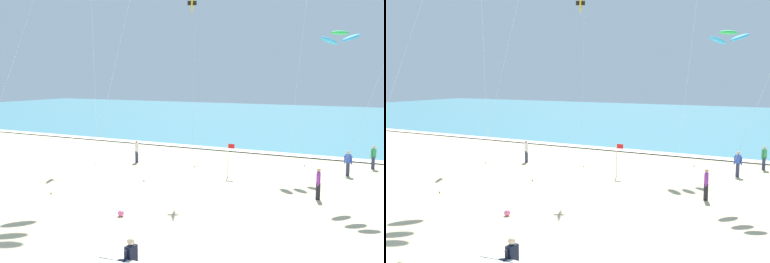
{
  "view_description": "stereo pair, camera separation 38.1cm",
  "coord_description": "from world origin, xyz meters",
  "views": [
    {
      "loc": [
        8.58,
        -10.23,
        6.06
      ],
      "look_at": [
        0.29,
        5.85,
        3.75
      ],
      "focal_mm": 39.86,
      "sensor_mm": 36.0,
      "label": 1
    },
    {
      "loc": [
        8.91,
        -10.05,
        6.06
      ],
      "look_at": [
        0.29,
        5.85,
        3.75
      ],
      "focal_mm": 39.86,
      "sensor_mm": 36.0,
      "label": 2
    }
  ],
  "objects": [
    {
      "name": "surfer_lead",
      "position": [
        1.96,
        -1.21,
        1.04
      ],
      "size": [
        2.0,
        0.94,
        1.71
      ],
      "color": "black",
      "rests_on": "ground"
    },
    {
      "name": "beach_ball",
      "position": [
        -2.46,
        4.39,
        0.14
      ],
      "size": [
        0.28,
        0.28,
        0.28
      ],
      "primitive_type": "sphere",
      "color": "pink",
      "rests_on": "ground"
    },
    {
      "name": "bystander_green_top",
      "position": [
        6.56,
        19.91,
        0.81
      ],
      "size": [
        0.32,
        0.44,
        1.59
      ],
      "color": "#2D334C",
      "rests_on": "ground"
    },
    {
      "name": "bystander_purple_top",
      "position": [
        4.71,
        11.0,
        0.81
      ],
      "size": [
        0.22,
        0.5,
        1.59
      ],
      "color": "black",
      "rests_on": "ground"
    },
    {
      "name": "bystander_white_top",
      "position": [
        -8.62,
        14.54,
        0.81
      ],
      "size": [
        0.43,
        0.33,
        1.59
      ],
      "color": "#2D334C",
      "rests_on": "ground"
    },
    {
      "name": "lifeguard_flag",
      "position": [
        -1.14,
        13.54,
        1.27
      ],
      "size": [
        0.44,
        0.05,
        2.1
      ],
      "color": "silver",
      "rests_on": "ground"
    },
    {
      "name": "ocean_water",
      "position": [
        0.0,
        52.01,
        0.04
      ],
      "size": [
        160.0,
        60.0,
        0.08
      ],
      "primitive_type": "cube",
      "color": "teal",
      "rests_on": "ground"
    },
    {
      "name": "kite_arc_emerald_distant",
      "position": [
        5.21,
        12.51,
        8.04
      ],
      "size": [
        3.54,
        3.58,
        8.37
      ],
      "color": "#2D99DB",
      "rests_on": "ground"
    },
    {
      "name": "bystander_blue_top",
      "position": [
        5.34,
        17.03,
        0.81
      ],
      "size": [
        0.49,
        0.23,
        1.59
      ],
      "color": "#2D334C",
      "rests_on": "ground"
    },
    {
      "name": "shoreline_foam",
      "position": [
        0.0,
        22.31,
        0.09
      ],
      "size": [
        160.0,
        1.23,
        0.01
      ],
      "primitive_type": "cube",
      "color": "white",
      "rests_on": "ocean_water"
    },
    {
      "name": "kite_delta_golden_far",
      "position": [
        -2.57,
        11.41,
        10.25
      ],
      "size": [
        2.12,
        4.36,
        10.99
      ],
      "color": "yellow",
      "rests_on": "ground"
    }
  ]
}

